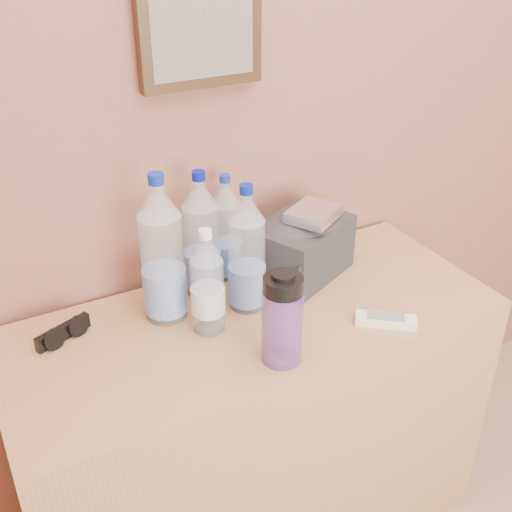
{
  "coord_description": "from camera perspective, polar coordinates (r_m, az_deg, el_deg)",
  "views": [
    {
      "loc": [
        -0.85,
        0.58,
        1.68
      ],
      "look_at": [
        -0.25,
        1.71,
        0.95
      ],
      "focal_mm": 45.0,
      "sensor_mm": 36.0,
      "label": 1
    }
  ],
  "objects": [
    {
      "name": "dresser",
      "position": [
        1.83,
        -0.22,
        -15.24
      ],
      "size": [
        1.23,
        0.51,
        0.77
      ],
      "primitive_type": "cube",
      "color": "tan",
      "rests_on": "ground"
    },
    {
      "name": "toiletry_bag",
      "position": [
        1.72,
        4.06,
        0.99
      ],
      "size": [
        0.31,
        0.27,
        0.17
      ],
      "primitive_type": null,
      "rotation": [
        0.0,
        0.0,
        0.42
      ],
      "color": "black",
      "rests_on": "dresser"
    },
    {
      "name": "nalgene_bottle",
      "position": [
        1.39,
        2.36,
        -5.55
      ],
      "size": [
        0.09,
        0.09,
        0.22
      ],
      "rotation": [
        0.0,
        0.0,
        -0.06
      ],
      "color": "#643CA3",
      "rests_on": "dresser"
    },
    {
      "name": "sunglasses",
      "position": [
        1.57,
        -16.78,
        -6.51
      ],
      "size": [
        0.15,
        0.1,
        0.04
      ],
      "primitive_type": null,
      "rotation": [
        0.0,
        0.0,
        0.38
      ],
      "color": "black",
      "rests_on": "dresser"
    },
    {
      "name": "pet_large_c",
      "position": [
        1.62,
        -4.86,
        1.38
      ],
      "size": [
        0.09,
        0.09,
        0.34
      ],
      "rotation": [
        0.0,
        0.0,
        -0.38
      ],
      "color": "#A4BFD1",
      "rests_on": "dresser"
    },
    {
      "name": "pet_small",
      "position": [
        1.49,
        -4.33,
        -2.77
      ],
      "size": [
        0.08,
        0.08,
        0.27
      ],
      "rotation": [
        0.0,
        0.0,
        -0.23
      ],
      "color": "silver",
      "rests_on": "dresser"
    },
    {
      "name": "pet_large_a",
      "position": [
        1.52,
        -8.32,
        -0.04
      ],
      "size": [
        0.1,
        0.1,
        0.38
      ],
      "rotation": [
        0.0,
        0.0,
        -0.1
      ],
      "color": "silver",
      "rests_on": "dresser"
    },
    {
      "name": "foil_packet",
      "position": [
        1.66,
        5.14,
        3.78
      ],
      "size": [
        0.17,
        0.16,
        0.03
      ],
      "primitive_type": "cube",
      "rotation": [
        0.0,
        0.0,
        0.53
      ],
      "color": "silver",
      "rests_on": "toiletry_bag"
    },
    {
      "name": "pet_large_b",
      "position": [
        1.69,
        -2.66,
        2.12
      ],
      "size": [
        0.08,
        0.08,
        0.29
      ],
      "rotation": [
        0.0,
        0.0,
        -0.02
      ],
      "color": "white",
      "rests_on": "dresser"
    },
    {
      "name": "pet_large_d",
      "position": [
        1.55,
        -0.83,
        0.1
      ],
      "size": [
        0.09,
        0.09,
        0.33
      ],
      "rotation": [
        0.0,
        0.0,
        0.41
      ],
      "color": "white",
      "rests_on": "dresser"
    },
    {
      "name": "picture_frame",
      "position": [
        1.55,
        -4.94,
        19.21
      ],
      "size": [
        0.3,
        0.03,
        0.25
      ],
      "primitive_type": null,
      "color": "#382311",
      "rests_on": "room_shell"
    },
    {
      "name": "ac_remote",
      "position": [
        1.59,
        11.47,
        -5.62
      ],
      "size": [
        0.14,
        0.13,
        0.02
      ],
      "primitive_type": "cube",
      "rotation": [
        0.0,
        0.0,
        -0.65
      ],
      "color": "white",
      "rests_on": "dresser"
    }
  ]
}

